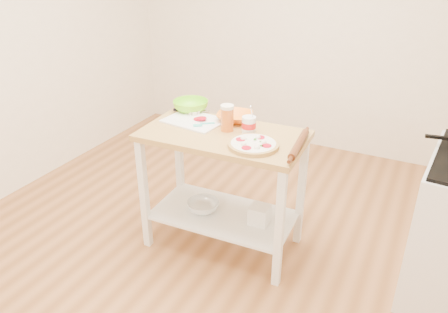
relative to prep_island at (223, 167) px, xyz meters
name	(u,v)px	position (x,y,z in m)	size (l,w,h in m)	color
room_shell	(202,74)	(-0.03, -0.22, 0.71)	(4.04, 4.54, 2.74)	#A66B3D
prep_island	(223,167)	(0.00, 0.00, 0.00)	(1.11, 0.64, 0.90)	tan
pizza	(253,144)	(0.26, -0.11, 0.27)	(0.32, 0.32, 0.05)	tan
cutting_board	(195,120)	(-0.28, 0.10, 0.26)	(0.43, 0.35, 0.04)	white
spatula	(203,124)	(-0.17, 0.04, 0.27)	(0.12, 0.13, 0.01)	#39BFB0
knife	(186,110)	(-0.42, 0.22, 0.27)	(0.26, 0.13, 0.01)	silver
orange_bowl	(235,117)	(-0.02, 0.23, 0.29)	(0.25, 0.25, 0.06)	orange
green_bowl	(191,106)	(-0.40, 0.26, 0.30)	(0.26, 0.26, 0.08)	#7AE518
beer_pint	(227,118)	(0.00, 0.05, 0.35)	(0.09, 0.09, 0.18)	#D0621F
yogurt_tub	(249,125)	(0.15, 0.08, 0.31)	(0.09, 0.09, 0.20)	white
rolling_pin	(299,144)	(0.52, 0.01, 0.28)	(0.05, 0.05, 0.40)	#612F16
shelf_glass_bowl	(203,206)	(-0.15, -0.03, -0.35)	(0.24, 0.24, 0.07)	silver
shelf_bin	(260,215)	(0.28, 0.01, -0.32)	(0.13, 0.13, 0.13)	white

